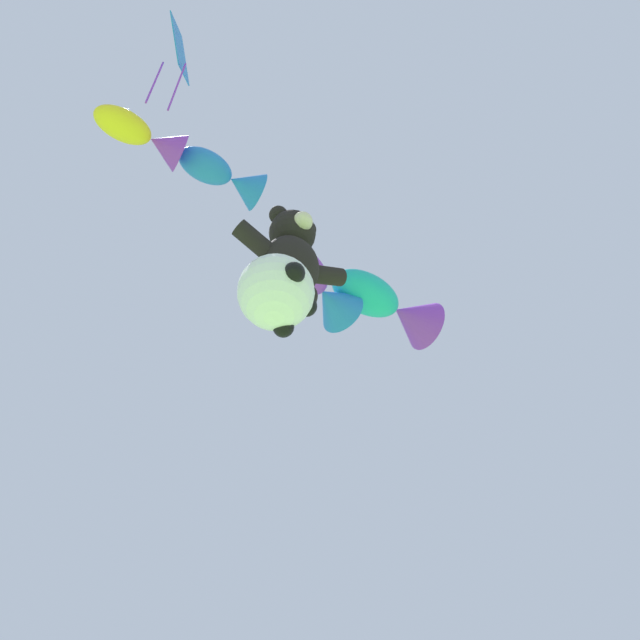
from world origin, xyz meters
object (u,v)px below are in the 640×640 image
(teddy_bear_kite, at_px, (291,255))
(fish_kite_violet, at_px, (317,286))
(fish_kite_cobalt, at_px, (225,176))
(fish_kite_goldfin, at_px, (145,136))
(soccer_ball_kite, at_px, (277,293))
(fish_kite_teal, at_px, (389,306))
(diamond_kite, at_px, (178,55))

(teddy_bear_kite, xyz_separation_m, fish_kite_violet, (1.35, 1.39, 1.42))
(fish_kite_cobalt, bearing_deg, fish_kite_goldfin, -174.12)
(soccer_ball_kite, bearing_deg, fish_kite_teal, 25.60)
(fish_kite_teal, distance_m, fish_kite_goldfin, 5.84)
(teddy_bear_kite, xyz_separation_m, fish_kite_goldfin, (-2.60, 0.40, 1.75))
(diamond_kite, bearing_deg, teddy_bear_kite, 7.05)
(teddy_bear_kite, relative_size, diamond_kite, 0.66)
(soccer_ball_kite, relative_size, diamond_kite, 0.38)
(fish_kite_violet, xyz_separation_m, fish_kite_cobalt, (-2.46, -0.84, 0.63))
(teddy_bear_kite, xyz_separation_m, fish_kite_teal, (3.15, 1.44, 1.93))
(soccer_ball_kite, xyz_separation_m, diamond_kite, (-2.32, -0.10, 4.73))
(fish_kite_cobalt, xyz_separation_m, fish_kite_goldfin, (-1.49, -0.15, -0.30))
(soccer_ball_kite, bearing_deg, fish_kite_violet, 44.09)
(soccer_ball_kite, distance_m, fish_kite_teal, 4.99)
(teddy_bear_kite, height_order, fish_kite_violet, fish_kite_violet)
(fish_kite_teal, relative_size, fish_kite_cobalt, 1.65)
(teddy_bear_kite, distance_m, fish_kite_violet, 2.40)
(teddy_bear_kite, bearing_deg, fish_kite_teal, 24.54)
(teddy_bear_kite, distance_m, fish_kite_teal, 3.96)
(fish_kite_teal, xyz_separation_m, fish_kite_cobalt, (-4.26, -0.89, 0.12))
(teddy_bear_kite, bearing_deg, diamond_kite, -172.95)
(fish_kite_cobalt, height_order, fish_kite_goldfin, fish_kite_cobalt)
(soccer_ball_kite, xyz_separation_m, fish_kite_teal, (3.46, 1.66, 3.18))
(fish_kite_teal, distance_m, fish_kite_violet, 1.87)
(fish_kite_cobalt, bearing_deg, diamond_kite, -150.12)
(soccer_ball_kite, relative_size, fish_kite_teal, 0.47)
(teddy_bear_kite, relative_size, fish_kite_goldfin, 1.36)
(fish_kite_goldfin, xyz_separation_m, diamond_kite, (-0.03, -0.72, 1.72))
(fish_kite_violet, xyz_separation_m, fish_kite_goldfin, (-3.95, -1.00, 0.33))
(diamond_kite, bearing_deg, fish_kite_violet, 23.33)
(fish_kite_goldfin, bearing_deg, fish_kite_teal, 10.27)
(soccer_ball_kite, height_order, diamond_kite, diamond_kite)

